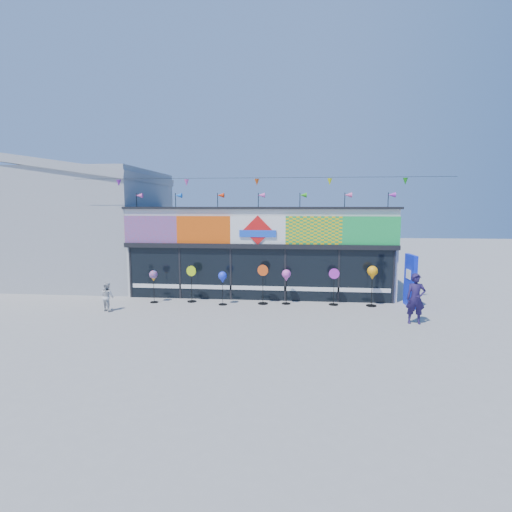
# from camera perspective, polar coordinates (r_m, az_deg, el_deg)

# --- Properties ---
(ground) EXTENTS (80.00, 80.00, 0.00)m
(ground) POSITION_cam_1_polar(r_m,az_deg,el_deg) (14.48, -1.07, -9.42)
(ground) COLOR gray
(ground) RESTS_ON ground
(kite_shop) EXTENTS (16.00, 5.70, 5.31)m
(kite_shop) POSITION_cam_1_polar(r_m,az_deg,el_deg) (19.90, 0.96, 1.12)
(kite_shop) COLOR silver
(kite_shop) RESTS_ON ground
(neighbour_building) EXTENTS (8.18, 7.20, 6.87)m
(neighbour_building) POSITION_cam_1_polar(r_m,az_deg,el_deg) (23.85, -23.57, 4.31)
(neighbour_building) COLOR #989A9D
(neighbour_building) RESTS_ON ground
(blue_sign) EXTENTS (0.25, 1.09, 2.16)m
(blue_sign) POSITION_cam_1_polar(r_m,az_deg,el_deg) (17.64, 21.18, -3.29)
(blue_sign) COLOR #0E24D8
(blue_sign) RESTS_ON ground
(spinner_0) EXTENTS (0.35, 0.35, 1.40)m
(spinner_0) POSITION_cam_1_polar(r_m,az_deg,el_deg) (17.65, -14.44, -2.91)
(spinner_0) COLOR black
(spinner_0) RESTS_ON ground
(spinner_1) EXTENTS (0.44, 0.40, 1.58)m
(spinner_1) POSITION_cam_1_polar(r_m,az_deg,el_deg) (17.50, -9.20, -3.81)
(spinner_1) COLOR black
(spinner_1) RESTS_ON ground
(spinner_2) EXTENTS (0.36, 0.36, 1.42)m
(spinner_2) POSITION_cam_1_polar(r_m,az_deg,el_deg) (16.76, -4.81, -3.18)
(spinner_2) COLOR black
(spinner_2) RESTS_ON ground
(spinner_3) EXTENTS (0.47, 0.43, 1.68)m
(spinner_3) POSITION_cam_1_polar(r_m,az_deg,el_deg) (16.89, 0.99, -3.92)
(spinner_3) COLOR black
(spinner_3) RESTS_ON ground
(spinner_4) EXTENTS (0.37, 0.37, 1.48)m
(spinner_4) POSITION_cam_1_polar(r_m,az_deg,el_deg) (16.88, 4.36, -2.93)
(spinner_4) COLOR black
(spinner_4) RESTS_ON ground
(spinner_5) EXTENTS (0.44, 0.39, 1.55)m
(spinner_5) POSITION_cam_1_polar(r_m,az_deg,el_deg) (17.05, 11.07, -4.20)
(spinner_5) COLOR black
(spinner_5) RESTS_ON ground
(spinner_6) EXTENTS (0.43, 0.43, 1.69)m
(spinner_6) POSITION_cam_1_polar(r_m,az_deg,el_deg) (17.12, 16.29, -2.48)
(spinner_6) COLOR black
(spinner_6) RESTS_ON ground
(adult_man) EXTENTS (0.68, 0.46, 1.79)m
(adult_man) POSITION_cam_1_polar(r_m,az_deg,el_deg) (15.17, 21.85, -5.68)
(adult_man) COLOR #1D143F
(adult_man) RESTS_ON ground
(child) EXTENTS (0.65, 0.56, 1.15)m
(child) POSITION_cam_1_polar(r_m,az_deg,el_deg) (16.91, -20.47, -5.45)
(child) COLOR silver
(child) RESTS_ON ground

